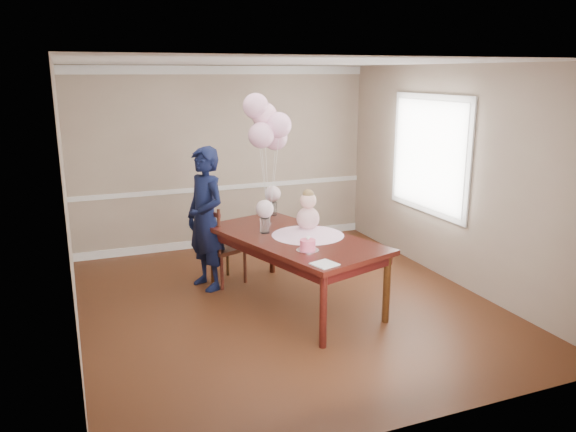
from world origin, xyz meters
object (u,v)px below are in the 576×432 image
Objects in this scene: birthday_cake at (308,245)px; woman at (206,219)px; dining_table_top at (294,239)px; dining_chair_seat at (224,248)px.

woman is (-0.73, 1.42, 0.00)m from birthday_cake.
dining_table_top is at bearing 23.33° from woman.
woman reaches higher than birthday_cake.
birthday_cake is 1.59m from woman.
dining_table_top is 1.15m from dining_chair_seat.
woman is at bearing 117.21° from birthday_cake.
woman is (-0.79, 0.89, 0.09)m from dining_table_top.
dining_table_top is 0.54m from birthday_cake.
birthday_cake is 0.09× the size of woman.
birthday_cake is at bearing -93.16° from dining_chair_seat.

